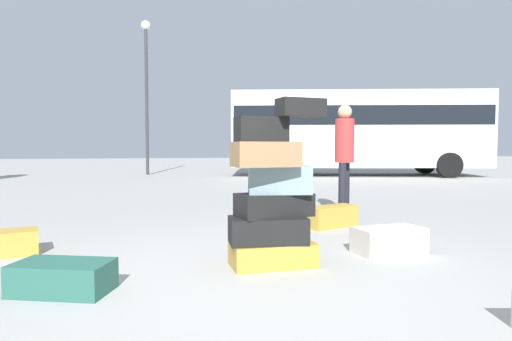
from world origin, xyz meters
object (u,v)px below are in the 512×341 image
at_px(suitcase_tower, 272,202).
at_px(suitcase_cream_foreground_far, 389,240).
at_px(suitcase_teal_right_side, 63,277).
at_px(parked_bus, 356,128).
at_px(person_bearded_onlooker, 344,150).
at_px(lamp_post, 146,75).
at_px(suitcase_tan_white_trunk, 1,243).
at_px(suitcase_tan_upright_blue, 331,216).

distance_m(suitcase_tower, suitcase_cream_foreground_far, 1.42).
xyz_separation_m(suitcase_teal_right_side, parked_bus, (8.15, 12.13, 1.72)).
relative_size(suitcase_tower, person_bearded_onlooker, 0.86).
height_order(suitcase_teal_right_side, parked_bus, parked_bus).
bearing_deg(lamp_post, suitcase_cream_foreground_far, -78.52).
bearing_deg(suitcase_cream_foreground_far, lamp_post, 94.26).
distance_m(parked_bus, lamp_post, 8.44).
height_order(suitcase_tower, suitcase_tan_white_trunk, suitcase_tower).
relative_size(suitcase_cream_foreground_far, suitcase_tan_white_trunk, 1.07).
xyz_separation_m(suitcase_cream_foreground_far, parked_bus, (5.10, 11.54, 1.70)).
height_order(suitcase_tan_upright_blue, suitcase_teal_right_side, suitcase_tan_upright_blue).
relative_size(suitcase_tan_upright_blue, parked_bus, 0.08).
height_order(suitcase_cream_foreground_far, suitcase_tan_white_trunk, suitcase_cream_foreground_far).
xyz_separation_m(suitcase_tower, lamp_post, (-1.47, 13.94, 3.33)).
bearing_deg(person_bearded_onlooker, suitcase_cream_foreground_far, 25.39).
bearing_deg(suitcase_tan_upright_blue, lamp_post, 80.59).
relative_size(suitcase_cream_foreground_far, parked_bus, 0.07).
relative_size(parked_bus, lamp_post, 1.62).
relative_size(suitcase_tan_upright_blue, lamp_post, 0.13).
xyz_separation_m(parked_bus, lamp_post, (-7.88, 2.16, 2.10)).
xyz_separation_m(suitcase_tan_upright_blue, person_bearded_onlooker, (0.55, 0.81, 0.91)).
distance_m(suitcase_tower, parked_bus, 13.47).
distance_m(suitcase_teal_right_side, person_bearded_onlooker, 4.71).
relative_size(suitcase_teal_right_side, parked_bus, 0.07).
relative_size(suitcase_tan_upright_blue, suitcase_tan_white_trunk, 1.14).
bearing_deg(suitcase_cream_foreground_far, suitcase_teal_right_side, -176.29).
xyz_separation_m(suitcase_teal_right_side, lamp_post, (0.27, 14.29, 3.82)).
bearing_deg(parked_bus, suitcase_teal_right_side, -109.14).
bearing_deg(suitcase_tan_white_trunk, suitcase_cream_foreground_far, -26.56).
height_order(suitcase_tower, suitcase_cream_foreground_far, suitcase_tower).
bearing_deg(parked_bus, suitcase_tan_white_trunk, -115.09).
distance_m(suitcase_tan_upright_blue, lamp_post, 13.05).
bearing_deg(suitcase_cream_foreground_far, person_bearded_onlooker, 69.98).
distance_m(suitcase_cream_foreground_far, lamp_post, 14.49).
distance_m(suitcase_teal_right_side, parked_bus, 14.71).
bearing_deg(suitcase_teal_right_side, suitcase_tower, 30.82).
bearing_deg(suitcase_tan_upright_blue, suitcase_cream_foreground_far, -111.57).
distance_m(suitcase_tower, suitcase_tan_upright_blue, 2.23).
xyz_separation_m(suitcase_tan_upright_blue, suitcase_tan_white_trunk, (-3.88, -0.76, -0.02)).
relative_size(suitcase_tan_upright_blue, suitcase_teal_right_side, 1.06).
distance_m(suitcase_tan_upright_blue, suitcase_cream_foreground_far, 1.52).
height_order(suitcase_tower, suitcase_tan_upright_blue, suitcase_tower).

